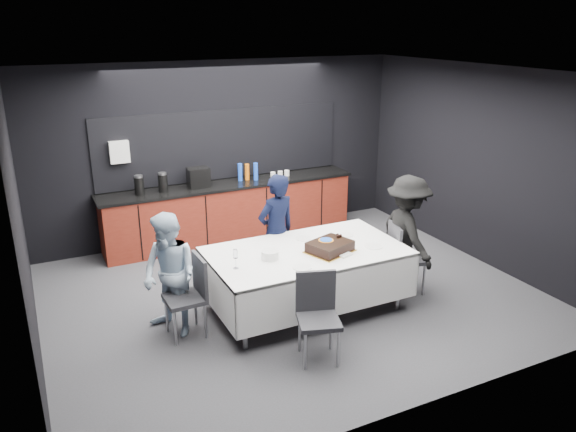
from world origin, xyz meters
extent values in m
plane|color=#404145|center=(0.00, 0.00, 0.00)|extent=(6.00, 6.00, 0.00)
cube|color=white|center=(0.00, 0.00, 2.80)|extent=(6.00, 5.00, 0.04)
cube|color=black|center=(0.00, 2.50, 1.40)|extent=(6.00, 0.04, 2.80)
cube|color=black|center=(0.00, -2.50, 1.40)|extent=(6.00, 0.04, 2.80)
cube|color=black|center=(-3.00, 0.00, 1.40)|extent=(0.04, 5.00, 2.80)
cube|color=black|center=(3.00, 0.00, 1.40)|extent=(0.04, 5.00, 2.80)
cube|color=#5F190F|center=(0.00, 2.20, 0.45)|extent=(4.00, 0.60, 0.90)
cube|color=black|center=(0.00, 2.20, 0.92)|extent=(4.10, 0.64, 0.04)
cube|color=black|center=(0.00, 2.48, 1.50)|extent=(4.00, 0.03, 1.10)
cube|color=white|center=(-1.60, 2.43, 1.55)|extent=(0.28, 0.12, 0.32)
cylinder|color=black|center=(-1.40, 2.20, 1.07)|extent=(0.14, 0.14, 0.26)
cylinder|color=black|center=(-1.05, 2.20, 1.07)|extent=(0.14, 0.14, 0.26)
cube|color=black|center=(-0.50, 2.20, 1.09)|extent=(0.32, 0.24, 0.30)
cylinder|color=blue|center=(0.20, 2.25, 1.08)|extent=(0.07, 0.07, 0.28)
cylinder|color=orange|center=(0.32, 2.25, 1.07)|extent=(0.07, 0.07, 0.26)
cylinder|color=blue|center=(0.44, 2.18, 1.08)|extent=(0.07, 0.07, 0.28)
cylinder|color=white|center=(0.75, 2.20, 0.98)|extent=(0.08, 0.08, 0.09)
cylinder|color=white|center=(0.88, 2.20, 0.98)|extent=(0.08, 0.08, 0.09)
cylinder|color=white|center=(1.00, 2.20, 0.98)|extent=(0.08, 0.08, 0.09)
cylinder|color=#99999E|center=(-1.40, 2.20, 1.21)|extent=(0.12, 0.12, 0.03)
cylinder|color=#99999E|center=(-1.05, 2.20, 1.21)|extent=(0.12, 0.12, 0.03)
cylinder|color=#99999E|center=(-1.00, -0.90, 0.38)|extent=(0.06, 0.06, 0.75)
cylinder|color=#99999E|center=(-1.00, 0.10, 0.38)|extent=(0.06, 0.06, 0.75)
cylinder|color=#99999E|center=(1.00, -0.90, 0.38)|extent=(0.06, 0.06, 0.75)
cylinder|color=#99999E|center=(1.00, 0.10, 0.38)|extent=(0.06, 0.06, 0.75)
cube|color=white|center=(0.00, -0.40, 0.76)|extent=(2.32, 1.32, 0.04)
cube|color=white|center=(0.00, -1.05, 0.49)|extent=(2.32, 0.02, 0.55)
cube|color=white|center=(0.00, 0.25, 0.49)|extent=(2.32, 0.02, 0.55)
cube|color=white|center=(-1.15, -0.40, 0.49)|extent=(0.02, 1.32, 0.55)
cube|color=white|center=(1.15, -0.40, 0.49)|extent=(0.02, 1.32, 0.55)
cube|color=gold|center=(0.22, -0.57, 0.79)|extent=(0.62, 0.56, 0.01)
cube|color=black|center=(0.22, -0.57, 0.84)|extent=(0.57, 0.51, 0.10)
cube|color=black|center=(0.22, -0.57, 0.90)|extent=(0.57, 0.51, 0.01)
cylinder|color=orange|center=(0.20, -0.51, 0.91)|extent=(0.18, 0.18, 0.00)
cylinder|color=blue|center=(0.20, -0.51, 0.91)|extent=(0.15, 0.15, 0.01)
sphere|color=black|center=(0.40, -0.45, 0.93)|extent=(0.04, 0.04, 0.04)
sphere|color=black|center=(0.42, -0.49, 0.93)|extent=(0.04, 0.04, 0.04)
sphere|color=black|center=(0.38, -0.49, 0.93)|extent=(0.04, 0.04, 0.04)
cylinder|color=white|center=(-0.50, -0.45, 0.83)|extent=(0.20, 0.20, 0.10)
cylinder|color=white|center=(-0.28, -0.83, 0.78)|extent=(0.21, 0.21, 0.01)
cylinder|color=white|center=(0.68, -0.19, 0.78)|extent=(0.18, 0.18, 0.01)
cylinder|color=white|center=(0.77, -0.66, 0.78)|extent=(0.22, 0.22, 0.01)
cylinder|color=white|center=(0.13, -0.06, 0.78)|extent=(0.20, 0.20, 0.01)
cube|color=white|center=(0.32, -0.75, 0.79)|extent=(0.18, 0.14, 0.03)
cylinder|color=white|center=(-0.94, -0.52, 0.78)|extent=(0.06, 0.06, 0.00)
cylinder|color=white|center=(-0.94, -0.52, 0.84)|extent=(0.01, 0.01, 0.12)
cylinder|color=white|center=(-0.94, -0.52, 0.95)|extent=(0.05, 0.05, 0.10)
cube|color=#2C2D31|center=(-1.49, -0.35, 0.45)|extent=(0.43, 0.43, 0.05)
cube|color=#2C2D31|center=(-1.30, -0.35, 0.70)|extent=(0.05, 0.42, 0.45)
cylinder|color=#99999E|center=(-1.67, -0.19, 0.22)|extent=(0.03, 0.03, 0.44)
cylinder|color=#99999E|center=(-1.66, -0.53, 0.22)|extent=(0.03, 0.03, 0.44)
cylinder|color=#99999E|center=(-1.33, -0.18, 0.22)|extent=(0.03, 0.03, 0.44)
cylinder|color=#99999E|center=(-1.32, -0.52, 0.22)|extent=(0.03, 0.03, 0.44)
cube|color=#2C2D31|center=(1.41, -0.53, 0.45)|extent=(0.52, 0.52, 0.05)
cube|color=#2C2D31|center=(1.23, -0.48, 0.70)|extent=(0.15, 0.41, 0.45)
cylinder|color=#99999E|center=(1.53, -0.74, 0.22)|extent=(0.03, 0.03, 0.44)
cylinder|color=#99999E|center=(1.62, -0.42, 0.22)|extent=(0.03, 0.03, 0.44)
cylinder|color=#99999E|center=(1.20, -0.65, 0.22)|extent=(0.03, 0.03, 0.44)
cylinder|color=#99999E|center=(1.29, -0.32, 0.22)|extent=(0.03, 0.03, 0.44)
cube|color=#2C2D31|center=(-0.39, -1.43, 0.45)|extent=(0.53, 0.53, 0.05)
cube|color=#2C2D31|center=(-0.33, -1.24, 0.70)|extent=(0.41, 0.17, 0.45)
cylinder|color=#99999E|center=(-0.61, -1.54, 0.22)|extent=(0.03, 0.03, 0.44)
cylinder|color=#99999E|center=(-0.28, -1.64, 0.22)|extent=(0.03, 0.03, 0.44)
cylinder|color=#99999E|center=(-0.50, -1.21, 0.22)|extent=(0.03, 0.03, 0.44)
cylinder|color=#99999E|center=(-0.18, -1.32, 0.22)|extent=(0.03, 0.03, 0.44)
imported|color=black|center=(-0.06, 0.31, 0.77)|extent=(0.63, 0.49, 1.55)
imported|color=#AEC5DB|center=(-1.61, -0.23, 0.71)|extent=(0.80, 0.86, 1.41)
imported|color=black|center=(1.41, -0.49, 0.77)|extent=(0.67, 1.05, 1.54)
camera|label=1|loc=(-2.89, -5.84, 3.36)|focal=35.00mm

